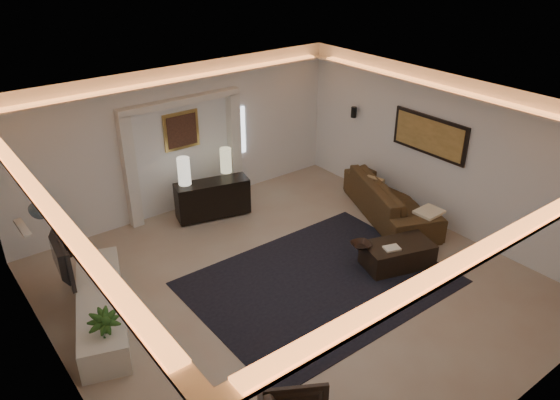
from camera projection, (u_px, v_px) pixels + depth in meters
floor at (293, 286)px, 8.67m from camera, size 7.00×7.00×0.00m
ceiling at (295, 113)px, 7.35m from camera, size 7.00×7.00×0.00m
wall_back at (181, 140)px, 10.48m from camera, size 7.00×0.00×7.00m
wall_front at (507, 332)px, 5.54m from camera, size 7.00×0.00×7.00m
wall_left at (54, 294)px, 6.11m from camera, size 0.00×7.00×7.00m
wall_right at (442, 152)px, 9.90m from camera, size 0.00×7.00×7.00m
cove_soffit at (295, 132)px, 7.47m from camera, size 7.00×7.00×0.04m
daylight_slit at (240, 131)px, 11.24m from camera, size 0.25×0.03×1.00m
area_rug at (320, 282)px, 8.74m from camera, size 4.00×3.00×0.01m
pilaster_left at (130, 173)px, 9.95m from camera, size 0.22×0.20×2.20m
pilaster_right at (234, 145)px, 11.19m from camera, size 0.22×0.20×2.20m
alcove_header at (180, 101)px, 10.04m from camera, size 2.52×0.20×0.12m
painting_frame at (181, 131)px, 10.37m from camera, size 0.74×0.04×0.74m
painting_canvas at (182, 131)px, 10.35m from camera, size 0.62×0.02×0.62m
art_panel_frame at (429, 135)px, 9.98m from camera, size 0.04×1.64×0.74m
art_panel_gold at (429, 136)px, 9.97m from camera, size 0.02×1.50×0.62m
wall_sconce at (354, 112)px, 11.29m from camera, size 0.12×0.12×0.22m
wall_niche at (23, 228)px, 7.04m from camera, size 0.10×0.55×0.04m
console at (213, 198)px, 10.56m from camera, size 1.50×0.79×0.72m
lamp_left at (184, 168)px, 10.15m from camera, size 0.32×0.32×0.54m
lamp_right at (226, 157)px, 10.66m from camera, size 0.27×0.27×0.51m
media_ledge at (102, 307)px, 7.83m from camera, size 1.41×2.59×0.47m
tv at (55, 259)px, 7.97m from camera, size 1.13×0.27×0.64m
figurine at (67, 247)px, 8.52m from camera, size 0.14×0.14×0.32m
ginger_jar at (40, 206)px, 7.20m from camera, size 0.32×0.32×0.33m
plant at (106, 337)px, 7.02m from camera, size 0.48×0.48×0.78m
sofa at (391, 199)px, 10.59m from camera, size 2.76×1.93×0.75m
throw_blanket at (429, 212)px, 9.74m from camera, size 0.49×0.41×0.05m
throw_pillow at (375, 186)px, 10.70m from camera, size 0.20×0.39×0.37m
coffee_table at (397, 255)px, 9.11m from camera, size 1.29×0.95×0.43m
bowl at (361, 246)px, 8.91m from camera, size 0.41×0.41×0.08m
magazine at (392, 249)px, 8.87m from camera, size 0.31×0.26×0.03m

